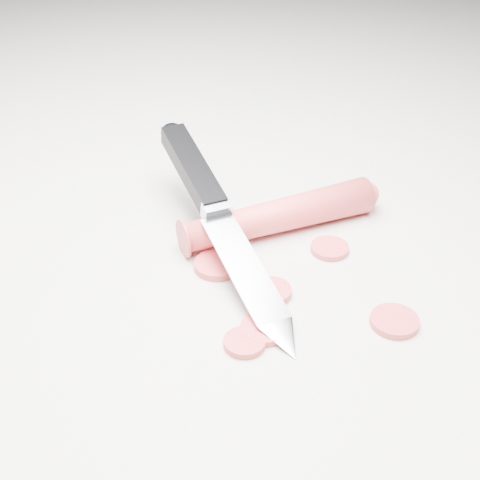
% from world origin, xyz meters
% --- Properties ---
extents(ground, '(2.40, 2.40, 0.00)m').
position_xyz_m(ground, '(0.00, 0.00, 0.00)').
color(ground, beige).
rests_on(ground, ground).
extents(carrot, '(0.16, 0.15, 0.03)m').
position_xyz_m(carrot, '(-0.02, 0.03, 0.02)').
color(carrot, '#DF363C').
rests_on(carrot, ground).
extents(carrot_slice_0, '(0.04, 0.04, 0.01)m').
position_xyz_m(carrot_slice_0, '(0.01, -0.11, 0.00)').
color(carrot_slice_0, red).
rests_on(carrot_slice_0, ground).
extents(carrot_slice_1, '(0.03, 0.03, 0.01)m').
position_xyz_m(carrot_slice_1, '(0.03, 0.01, 0.00)').
color(carrot_slice_1, red).
rests_on(carrot_slice_1, ground).
extents(carrot_slice_2, '(0.04, 0.04, 0.01)m').
position_xyz_m(carrot_slice_2, '(0.10, -0.06, 0.00)').
color(carrot_slice_2, red).
rests_on(carrot_slice_2, ground).
extents(carrot_slice_3, '(0.04, 0.04, 0.01)m').
position_xyz_m(carrot_slice_3, '(-0.05, -0.04, 0.00)').
color(carrot_slice_3, red).
rests_on(carrot_slice_3, ground).
extents(carrot_slice_4, '(0.03, 0.03, 0.01)m').
position_xyz_m(carrot_slice_4, '(0.00, -0.12, 0.00)').
color(carrot_slice_4, red).
rests_on(carrot_slice_4, ground).
extents(carrot_slice_5, '(0.03, 0.03, 0.01)m').
position_xyz_m(carrot_slice_5, '(0.00, -0.06, 0.00)').
color(carrot_slice_5, red).
rests_on(carrot_slice_5, ground).
extents(kitchen_knife, '(0.22, 0.23, 0.07)m').
position_xyz_m(kitchen_knife, '(-0.05, -0.02, 0.04)').
color(kitchen_knife, silver).
rests_on(kitchen_knife, ground).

